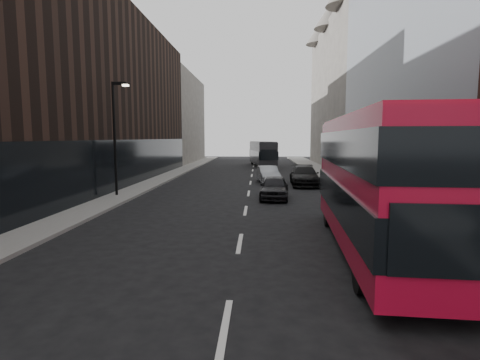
# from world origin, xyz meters

# --- Properties ---
(sidewalk_right) EXTENTS (3.00, 80.00, 0.15)m
(sidewalk_right) POSITION_xyz_m (7.50, 25.00, 0.07)
(sidewalk_right) COLOR slate
(sidewalk_right) RESTS_ON ground
(sidewalk_left) EXTENTS (2.00, 80.00, 0.15)m
(sidewalk_left) POSITION_xyz_m (-8.00, 25.00, 0.07)
(sidewalk_left) COLOR slate
(sidewalk_left) RESTS_ON ground
(building_modern_block) EXTENTS (5.03, 22.00, 20.00)m
(building_modern_block) POSITION_xyz_m (11.47, 21.00, 9.90)
(building_modern_block) COLOR #A3A8AE
(building_modern_block) RESTS_ON ground
(building_victorian) EXTENTS (6.50, 24.00, 21.00)m
(building_victorian) POSITION_xyz_m (11.38, 44.00, 9.66)
(building_victorian) COLOR #5F5953
(building_victorian) RESTS_ON ground
(building_left_mid) EXTENTS (5.00, 24.00, 14.00)m
(building_left_mid) POSITION_xyz_m (-11.50, 30.00, 7.00)
(building_left_mid) COLOR black
(building_left_mid) RESTS_ON ground
(building_left_far) EXTENTS (5.00, 20.00, 13.00)m
(building_left_far) POSITION_xyz_m (-11.50, 52.00, 6.50)
(building_left_far) COLOR #5F5953
(building_left_far) RESTS_ON ground
(street_lamp) EXTENTS (1.06, 0.22, 7.00)m
(street_lamp) POSITION_xyz_m (-8.22, 18.00, 4.18)
(street_lamp) COLOR black
(street_lamp) RESTS_ON sidewalk_left
(red_bus) EXTENTS (3.35, 11.13, 4.44)m
(red_bus) POSITION_xyz_m (4.48, 7.24, 2.46)
(red_bus) COLOR #B40B28
(red_bus) RESTS_ON ground
(grey_bus) EXTENTS (3.73, 10.24, 3.25)m
(grey_bus) POSITION_xyz_m (1.19, 44.62, 1.74)
(grey_bus) COLOR black
(grey_bus) RESTS_ON ground
(car_a) EXTENTS (2.01, 4.31, 1.43)m
(car_a) POSITION_xyz_m (1.65, 17.94, 0.71)
(car_a) COLOR black
(car_a) RESTS_ON ground
(car_b) EXTENTS (2.05, 4.45, 1.41)m
(car_b) POSITION_xyz_m (1.45, 26.00, 0.71)
(car_b) COLOR #979A9F
(car_b) RESTS_ON ground
(car_c) EXTENTS (2.29, 5.32, 1.53)m
(car_c) POSITION_xyz_m (4.28, 24.52, 0.76)
(car_c) COLOR black
(car_c) RESTS_ON ground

